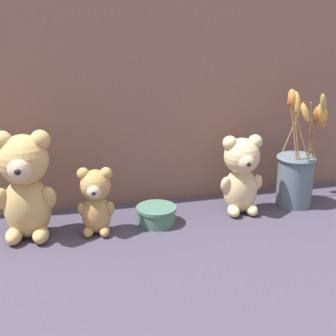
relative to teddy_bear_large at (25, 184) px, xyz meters
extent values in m
plane|color=#3D3847|center=(0.37, 0.00, -0.14)|extent=(4.00, 4.00, 0.00)
cube|color=#845B4C|center=(0.37, 0.16, 0.18)|extent=(1.27, 0.02, 0.66)
ellipsoid|color=tan|center=(0.00, 0.00, -0.06)|extent=(0.13, 0.11, 0.16)
sphere|color=tan|center=(0.00, 0.00, 0.06)|extent=(0.12, 0.12, 0.12)
sphere|color=#D1B289|center=(-0.01, -0.04, 0.05)|extent=(0.06, 0.06, 0.06)
sphere|color=black|center=(-0.01, -0.07, 0.05)|extent=(0.02, 0.02, 0.02)
sphere|color=tan|center=(0.04, 0.00, 0.11)|extent=(0.05, 0.05, 0.05)
sphere|color=tan|center=(-0.04, 0.01, 0.11)|extent=(0.05, 0.05, 0.05)
ellipsoid|color=tan|center=(0.05, -0.01, -0.04)|extent=(0.04, 0.06, 0.07)
ellipsoid|color=tan|center=(-0.06, 0.00, -0.04)|extent=(0.04, 0.06, 0.07)
ellipsoid|color=tan|center=(0.03, -0.04, -0.12)|extent=(0.05, 0.07, 0.04)
ellipsoid|color=tan|center=(-0.04, -0.03, -0.12)|extent=(0.05, 0.07, 0.04)
ellipsoid|color=#DBBC84|center=(0.57, 0.01, -0.08)|extent=(0.10, 0.08, 0.13)
sphere|color=#DBBC84|center=(0.57, 0.01, 0.02)|extent=(0.10, 0.10, 0.10)
sphere|color=#D1B289|center=(0.57, -0.02, 0.01)|extent=(0.05, 0.05, 0.05)
sphere|color=black|center=(0.57, -0.04, 0.02)|extent=(0.01, 0.01, 0.01)
sphere|color=#DBBC84|center=(0.61, 0.01, 0.06)|extent=(0.04, 0.04, 0.04)
sphere|color=#DBBC84|center=(0.54, 0.02, 0.06)|extent=(0.04, 0.04, 0.04)
ellipsoid|color=#DBBC84|center=(0.62, 0.00, -0.06)|extent=(0.03, 0.05, 0.06)
ellipsoid|color=#DBBC84|center=(0.53, 0.01, -0.06)|extent=(0.03, 0.05, 0.06)
ellipsoid|color=#DBBC84|center=(0.60, -0.02, -0.13)|extent=(0.04, 0.05, 0.03)
ellipsoid|color=#DBBC84|center=(0.54, -0.01, -0.13)|extent=(0.04, 0.05, 0.03)
ellipsoid|color=tan|center=(0.17, -0.02, -0.09)|extent=(0.09, 0.08, 0.10)
sphere|color=tan|center=(0.17, -0.02, -0.01)|extent=(0.08, 0.08, 0.08)
sphere|color=#D1B289|center=(0.16, -0.05, -0.02)|extent=(0.04, 0.04, 0.04)
sphere|color=black|center=(0.16, -0.06, -0.02)|extent=(0.01, 0.01, 0.01)
sphere|color=tan|center=(0.20, -0.02, 0.02)|extent=(0.03, 0.03, 0.03)
sphere|color=tan|center=(0.14, -0.01, 0.02)|extent=(0.03, 0.03, 0.03)
ellipsoid|color=tan|center=(0.20, -0.03, -0.08)|extent=(0.03, 0.04, 0.05)
ellipsoid|color=tan|center=(0.13, -0.02, -0.08)|extent=(0.03, 0.04, 0.05)
ellipsoid|color=tan|center=(0.18, -0.04, -0.13)|extent=(0.03, 0.05, 0.03)
ellipsoid|color=tan|center=(0.14, -0.03, -0.13)|extent=(0.03, 0.05, 0.03)
cylinder|color=slate|center=(0.74, 0.02, -0.07)|extent=(0.10, 0.10, 0.15)
torus|color=slate|center=(0.74, 0.02, 0.00)|extent=(0.11, 0.11, 0.01)
cylinder|color=olive|center=(0.77, 0.00, 0.07)|extent=(0.03, 0.03, 0.13)
ellipsoid|color=gold|center=(0.79, -0.01, 0.13)|extent=(0.04, 0.05, 0.06)
cylinder|color=olive|center=(0.72, 0.00, 0.09)|extent=(0.03, 0.03, 0.17)
ellipsoid|color=orange|center=(0.70, -0.01, 0.18)|extent=(0.04, 0.04, 0.05)
cylinder|color=olive|center=(0.72, 0.00, 0.08)|extent=(0.03, 0.02, 0.16)
ellipsoid|color=gold|center=(0.71, -0.01, 0.16)|extent=(0.04, 0.04, 0.06)
cylinder|color=olive|center=(0.78, 0.01, 0.06)|extent=(0.02, 0.05, 0.11)
ellipsoid|color=orange|center=(0.80, 0.01, 0.11)|extent=(0.04, 0.05, 0.07)
cylinder|color=olive|center=(0.73, -0.02, 0.07)|extent=(0.05, 0.02, 0.14)
ellipsoid|color=gold|center=(0.72, -0.04, 0.14)|extent=(0.04, 0.03, 0.06)
cylinder|color=olive|center=(0.77, -0.01, 0.08)|extent=(0.05, 0.03, 0.16)
ellipsoid|color=tan|center=(0.78, -0.03, 0.17)|extent=(0.03, 0.03, 0.05)
cylinder|color=olive|center=(0.77, 0.01, 0.06)|extent=(0.02, 0.02, 0.12)
ellipsoid|color=#C65B28|center=(0.78, 0.00, 0.12)|extent=(0.04, 0.04, 0.05)
cylinder|color=olive|center=(0.75, 0.07, 0.08)|extent=(0.05, 0.01, 0.15)
ellipsoid|color=#C65B28|center=(0.75, 0.09, 0.15)|extent=(0.04, 0.03, 0.04)
cylinder|color=#47705B|center=(0.33, 0.00, -0.12)|extent=(0.10, 0.10, 0.04)
cylinder|color=#47705B|center=(0.33, 0.00, -0.10)|extent=(0.11, 0.11, 0.01)
camera|label=1|loc=(0.04, -1.22, 0.44)|focal=55.00mm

